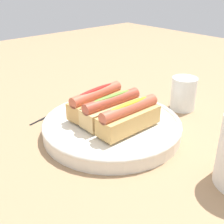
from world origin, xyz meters
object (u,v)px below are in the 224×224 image
Objects in this scene: chopstick_far at (67,105)px; hotdog_back at (112,109)px; hotdog_side at (129,117)px; hotdog_front at (97,102)px; serving_bowl at (112,126)px; water_glass at (183,95)px; chopstick_near at (61,109)px.

hotdog_back is at bearing 70.04° from chopstick_far.
hotdog_front is at bearing -89.66° from hotdog_side.
serving_bowl is at bearing -26.57° from hotdog_back.
chopstick_near is (0.26, -0.22, -0.04)m from water_glass.
hotdog_front is at bearing 84.96° from chopstick_near.
hotdog_front is 0.06m from hotdog_back.
serving_bowl is 3.58× the size of water_glass.
hotdog_front reaches higher than chopstick_near.
hotdog_side is 0.24m from water_glass.
water_glass reaches higher than chopstick_near.
hotdog_front is at bearing -19.10° from water_glass.
hotdog_front and hotdog_side have the same top height.
chopstick_near is (0.02, -0.19, -0.02)m from serving_bowl.
chopstick_near is 1.00× the size of chopstick_far.
hotdog_back is at bearing -6.60° from water_glass.
hotdog_front reaches higher than chopstick_far.
hotdog_back is 0.06m from hotdog_side.
water_glass is (-0.24, 0.08, -0.02)m from hotdog_front.
serving_bowl is 0.04m from hotdog_back.
water_glass is at bearing 117.61° from chopstick_far.
hotdog_front is 0.16m from chopstick_far.
water_glass is (-0.24, 0.03, 0.02)m from serving_bowl.
chopstick_near is (0.02, -0.14, -0.06)m from hotdog_front.
chopstick_near and chopstick_far have the same top height.
chopstick_far is (0.23, -0.23, -0.04)m from water_glass.
chopstick_near is at bearing -81.74° from hotdog_front.
serving_bowl is 0.20m from chopstick_far.
water_glass is at bearing 126.49° from chopstick_near.
chopstick_far is (-0.01, -0.15, -0.06)m from hotdog_front.
serving_bowl is 0.07m from hotdog_side.
chopstick_far is at bearing -92.83° from serving_bowl.
hotdog_back is at bearing 82.69° from chopstick_near.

